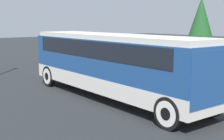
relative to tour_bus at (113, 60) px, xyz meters
name	(u,v)px	position (x,y,z in m)	size (l,w,h in m)	color
ground_plane	(112,98)	(-0.10, 0.00, -1.90)	(120.00, 120.00, 0.00)	#26282B
tour_bus	(113,60)	(0.00, 0.00, 0.00)	(11.38, 2.60, 3.12)	silver
parked_car_near	(143,69)	(-3.01, 4.79, -1.21)	(4.45, 1.85, 1.37)	navy
tree_right	(201,17)	(-9.18, 18.73, 2.30)	(2.51, 2.51, 6.27)	brown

